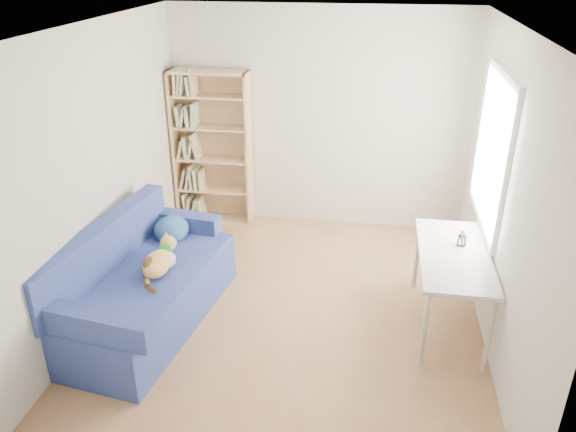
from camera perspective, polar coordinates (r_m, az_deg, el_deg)
The scene contains 6 objects.
ground at distance 5.45m, azimuth 0.34°, elevation -9.56°, with size 4.00×4.00×0.00m, color #976A44.
room_shell at distance 4.72m, azimuth 1.65°, elevation 7.01°, with size 3.54×4.04×2.62m.
sofa at distance 5.30m, azimuth -14.53°, elevation -6.93°, with size 1.20×2.08×0.96m.
bookshelf at distance 6.92m, azimuth -7.65°, elevation 6.19°, with size 0.94×0.29×1.88m.
desk at distance 5.11m, azimuth 16.47°, elevation -4.31°, with size 0.60×1.32×0.75m.
pen_cup at distance 5.20m, azimuth 17.26°, elevation -2.30°, with size 0.08×0.08×0.15m.
Camera 1 is at (0.67, -4.40, 3.14)m, focal length 35.00 mm.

